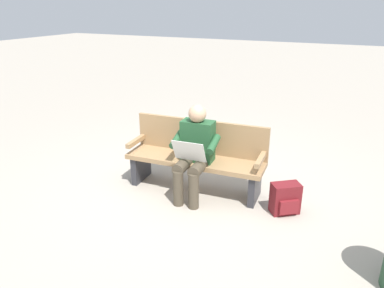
% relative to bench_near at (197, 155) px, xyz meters
% --- Properties ---
extents(ground_plane, '(40.00, 40.00, 0.00)m').
position_rel_bench_near_xyz_m(ground_plane, '(-0.00, 0.07, -0.46)').
color(ground_plane, '#A89E8E').
extents(bench_near, '(1.83, 0.61, 0.90)m').
position_rel_bench_near_xyz_m(bench_near, '(0.00, 0.00, 0.00)').
color(bench_near, '#9E7A51').
rests_on(bench_near, ground).
extents(person_seated, '(0.59, 0.59, 1.18)m').
position_rel_bench_near_xyz_m(person_seated, '(-0.07, 0.23, 0.17)').
color(person_seated, '#23512D').
rests_on(person_seated, ground).
extents(backpack, '(0.37, 0.35, 0.37)m').
position_rel_bench_near_xyz_m(backpack, '(-1.21, 0.14, -0.28)').
color(backpack, maroon).
rests_on(backpack, ground).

